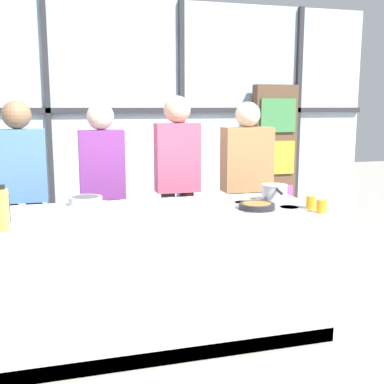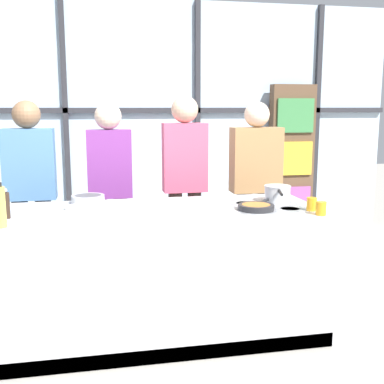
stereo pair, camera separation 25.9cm
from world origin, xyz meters
TOP-DOWN VIEW (x-y plane):
  - ground_plane at (0.00, 0.00)m, footprint 18.00×18.00m
  - back_window_wall at (0.00, 2.55)m, footprint 6.40×0.10m
  - bookshelf at (1.92, 2.37)m, footprint 0.54×0.19m
  - demo_island at (0.00, -0.00)m, footprint 2.19×0.92m
  - spectator_far_left at (-0.98, 0.95)m, footprint 0.42×0.23m
  - spectator_center_left at (-0.33, 0.95)m, footprint 0.37×0.23m
  - spectator_center_right at (0.33, 0.95)m, footprint 0.39×0.23m
  - spectator_far_right at (0.98, 0.95)m, footprint 0.45×0.23m
  - frying_pan at (0.63, -0.12)m, footprint 0.33×0.39m
  - saucepan at (0.88, 0.12)m, footprint 0.20×0.36m
  - white_plate at (-0.54, 0.16)m, footprint 0.25×0.25m
  - mixing_bowl at (-0.50, 0.34)m, footprint 0.24×0.24m
  - oil_bottle at (-0.99, -0.30)m, footprint 0.07×0.07m
  - pepper_grinder at (-1.00, -0.06)m, footprint 0.05×0.05m
  - juice_glass_near at (0.99, -0.36)m, footprint 0.07×0.07m
  - juice_glass_far at (0.99, -0.22)m, footprint 0.07×0.07m

SIDE VIEW (x-z plane):
  - ground_plane at x=0.00m, z-range 0.00..0.00m
  - demo_island at x=0.00m, z-range 0.00..0.88m
  - white_plate at x=-0.54m, z-range 0.88..0.90m
  - frying_pan at x=0.63m, z-range 0.88..0.92m
  - mixing_bowl at x=-0.50m, z-range 0.88..0.94m
  - spectator_far_right at x=0.98m, z-range 0.10..1.73m
  - bookshelf at x=1.92m, z-range 0.00..1.85m
  - juice_glass_near at x=0.99m, z-range 0.88..0.97m
  - juice_glass_far at x=0.99m, z-range 0.88..0.97m
  - spectator_far_left at x=-0.98m, z-range 0.12..1.75m
  - spectator_center_left at x=-0.33m, z-range 0.13..1.74m
  - saucepan at x=0.88m, z-range 0.89..1.01m
  - pepper_grinder at x=-1.00m, z-range 0.87..1.07m
  - spectator_center_right at x=0.33m, z-range 0.14..1.81m
  - oil_bottle at x=-0.99m, z-range 0.87..1.14m
  - back_window_wall at x=0.00m, z-range 0.00..2.80m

